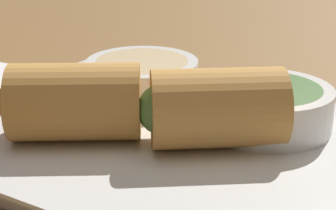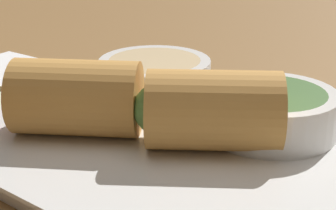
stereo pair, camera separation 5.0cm
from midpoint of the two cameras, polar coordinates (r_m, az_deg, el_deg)
name	(u,v)px [view 1 (the left image)]	position (r cm, az deg, el deg)	size (l,w,h in cm)	color
table_surface	(191,178)	(40.83, -1.15, -7.49)	(180.00, 140.00, 2.00)	olive
serving_plate	(168,142)	(42.19, -3.40, -3.86)	(34.95, 25.60, 1.50)	white
roll_front_left	(210,108)	(38.85, 0.61, -0.40)	(10.77, 9.92, 5.60)	#D19347
roll_front_right	(68,102)	(41.14, -13.58, 0.24)	(10.79, 9.71, 5.60)	#D19347
dipping_bowl_near	(267,106)	(42.54, 6.79, -0.14)	(9.77, 9.77, 3.18)	white
dipping_bowl_far	(142,76)	(49.08, -5.57, 2.84)	(9.77, 9.77, 3.18)	white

